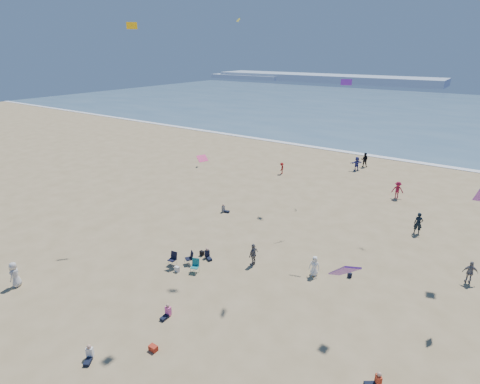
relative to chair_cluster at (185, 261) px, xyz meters
The scene contains 13 objects.
ground 6.92m from the chair_cluster, 74.07° to the right, with size 220.00×220.00×0.00m, color tan.
ocean 88.39m from the chair_cluster, 88.77° to the left, with size 220.00×100.00×0.06m, color #476B84.
surf_line 38.41m from the chair_cluster, 87.17° to the left, with size 220.00×1.20×0.08m, color white.
headland_far 173.39m from the chair_cluster, 109.58° to the left, with size 110.00×20.00×3.20m, color #7A8EA8.
headland_near 186.29m from the chair_cluster, 121.78° to the left, with size 40.00×14.00×2.00m, color #7A8EA8.
standing_flyers 13.82m from the chair_cluster, 61.31° to the left, with size 28.71×45.61×1.94m.
seated_group 3.32m from the chair_cluster, 17.11° to the right, with size 19.08×19.56×0.84m.
chair_cluster is the anchor object (origin of this frame).
white_tote 0.83m from the chair_cluster, 96.65° to the right, with size 0.35×0.20×0.40m, color silver.
black_backpack 1.98m from the chair_cluster, 92.11° to the left, with size 0.30×0.22×0.38m, color black.
cooler 8.11m from the chair_cluster, 59.78° to the right, with size 0.45×0.30×0.30m, color #B62D1A.
navy_bag 11.70m from the chair_cluster, 28.00° to the left, with size 0.28×0.18×0.34m, color black.
kites_aloft 19.34m from the chair_cluster, 24.58° to the left, with size 38.36×39.83×26.92m.
Camera 1 is at (14.67, -10.52, 14.87)m, focal length 28.00 mm.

